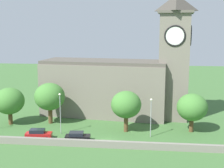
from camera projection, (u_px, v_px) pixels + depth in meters
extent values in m
plane|color=#3D6633|center=(115.00, 118.00, 67.60)|extent=(200.00, 200.00, 0.00)
cube|color=slate|center=(105.00, 89.00, 69.61)|extent=(28.71, 13.27, 11.75)
cube|color=#524C43|center=(104.00, 62.00, 68.50)|extent=(28.62, 12.45, 0.70)
cube|color=slate|center=(174.00, 67.00, 65.30)|extent=(6.81, 6.81, 22.54)
cube|color=#5B554B|center=(176.00, 12.00, 63.25)|extent=(7.90, 7.90, 0.50)
pyramid|color=#403C35|center=(176.00, 3.00, 62.90)|extent=(7.15, 7.15, 3.39)
cylinder|color=white|center=(175.00, 36.00, 61.08)|extent=(3.93, 0.56, 3.95)
torus|color=black|center=(175.00, 36.00, 61.08)|extent=(4.31, 0.83, 4.30)
cylinder|color=white|center=(191.00, 36.00, 63.41)|extent=(0.56, 3.93, 3.95)
torus|color=black|center=(191.00, 36.00, 63.41)|extent=(0.83, 4.31, 4.30)
cube|color=gray|center=(105.00, 144.00, 50.49)|extent=(50.11, 0.70, 1.19)
cube|color=red|center=(39.00, 135.00, 54.37)|extent=(4.76, 2.18, 0.83)
cube|color=#1E232B|center=(37.00, 131.00, 54.24)|extent=(2.73, 1.76, 0.66)
cylinder|color=black|center=(49.00, 136.00, 55.27)|extent=(0.70, 0.38, 0.67)
cylinder|color=black|center=(47.00, 139.00, 53.60)|extent=(0.70, 0.38, 0.67)
cylinder|color=black|center=(31.00, 136.00, 55.29)|extent=(0.70, 0.38, 0.67)
cylinder|color=black|center=(29.00, 139.00, 53.61)|extent=(0.70, 0.38, 0.67)
cube|color=black|center=(78.00, 137.00, 53.27)|extent=(4.53, 2.31, 0.77)
cube|color=#1E232B|center=(76.00, 134.00, 53.15)|extent=(2.60, 1.88, 0.61)
cylinder|color=black|center=(87.00, 138.00, 54.24)|extent=(0.65, 0.40, 0.62)
cylinder|color=black|center=(86.00, 141.00, 52.43)|extent=(0.65, 0.40, 0.62)
cylinder|color=black|center=(70.00, 138.00, 54.25)|extent=(0.65, 0.40, 0.62)
cylinder|color=black|center=(69.00, 141.00, 52.44)|extent=(0.65, 0.40, 0.62)
cylinder|color=#9EA0A5|center=(60.00, 115.00, 56.68)|extent=(0.14, 0.14, 7.31)
sphere|color=#F4EFCC|center=(60.00, 94.00, 55.98)|extent=(0.44, 0.44, 0.44)
cylinder|color=#9EA0A5|center=(151.00, 119.00, 54.95)|extent=(0.14, 0.14, 6.74)
sphere|color=#F4EFCC|center=(151.00, 100.00, 54.31)|extent=(0.44, 0.44, 0.44)
cylinder|color=brown|center=(191.00, 125.00, 58.14)|extent=(0.81, 0.81, 2.67)
ellipsoid|color=#427A33|center=(192.00, 107.00, 57.51)|extent=(5.77, 5.77, 5.19)
cylinder|color=brown|center=(126.00, 123.00, 58.23)|extent=(0.81, 0.81, 3.17)
ellipsoid|color=#427A33|center=(126.00, 104.00, 57.56)|extent=(5.75, 5.75, 5.18)
cylinder|color=brown|center=(50.00, 115.00, 63.35)|extent=(0.88, 0.88, 3.35)
ellipsoid|color=#427A33|center=(50.00, 97.00, 62.64)|extent=(6.26, 6.26, 5.63)
cylinder|color=brown|center=(10.00, 118.00, 62.71)|extent=(0.85, 0.85, 2.67)
ellipsoid|color=#427A33|center=(9.00, 101.00, 62.07)|extent=(6.05, 6.05, 5.45)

